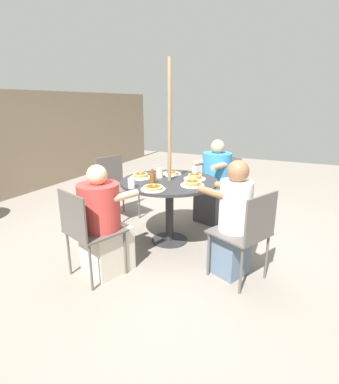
{
  "coord_description": "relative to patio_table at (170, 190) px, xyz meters",
  "views": [
    {
      "loc": [
        -3.04,
        -1.44,
        1.65
      ],
      "look_at": [
        0.0,
        0.0,
        0.63
      ],
      "focal_mm": 28.0,
      "sensor_mm": 36.0,
      "label": 1
    }
  ],
  "objects": [
    {
      "name": "ground_plane",
      "position": [
        0.0,
        0.0,
        -0.66
      ],
      "size": [
        12.0,
        12.0,
        0.0
      ],
      "primitive_type": "plane",
      "color": "gray"
    },
    {
      "name": "patio_table",
      "position": [
        0.0,
        0.0,
        0.0
      ],
      "size": [
        1.14,
        1.14,
        0.77
      ],
      "color": "#28282B",
      "rests_on": "ground"
    },
    {
      "name": "umbrella_pole",
      "position": [
        0.0,
        0.0,
        0.39
      ],
      "size": [
        0.04,
        0.04,
        2.09
      ],
      "primitive_type": "cylinder",
      "color": "#846B4C",
      "rests_on": "ground"
    },
    {
      "name": "patio_chair_north",
      "position": [
        1.06,
        -0.33,
        -0.13
      ],
      "size": [
        0.57,
        0.57,
        0.89
      ],
      "rotation": [
        0.0,
        0.0,
        1.27
      ],
      "color": "#514C47",
      "rests_on": "ground"
    },
    {
      "name": "diner_north",
      "position": [
        0.89,
        -0.28,
        -0.14
      ],
      "size": [
        0.57,
        0.51,
        1.15
      ],
      "rotation": [
        0.0,
        0.0,
        1.27
      ],
      "color": "#3D3D42",
      "rests_on": "ground"
    },
    {
      "name": "patio_chair_east",
      "position": [
        0.39,
        1.05,
        -0.13
      ],
      "size": [
        0.59,
        0.59,
        0.89
      ],
      "rotation": [
        0.0,
        0.0,
        -3.5
      ],
      "color": "#514C47",
      "rests_on": "ground"
    },
    {
      "name": "patio_chair_south",
      "position": [
        -1.06,
        0.35,
        -0.13
      ],
      "size": [
        0.58,
        0.58,
        0.89
      ],
      "rotation": [
        0.0,
        0.0,
        -1.89
      ],
      "color": "#514C47",
      "rests_on": "ground"
    },
    {
      "name": "diner_south",
      "position": [
        -0.89,
        0.29,
        -0.17
      ],
      "size": [
        0.57,
        0.51,
        1.1
      ],
      "rotation": [
        0.0,
        0.0,
        -1.89
      ],
      "color": "beige",
      "rests_on": "ground"
    },
    {
      "name": "patio_chair_west",
      "position": [
        -0.48,
        -1.01,
        -0.13
      ],
      "size": [
        0.61,
        0.61,
        0.89
      ],
      "rotation": [
        0.0,
        0.0,
        -0.44
      ],
      "color": "#514C47",
      "rests_on": "ground"
    },
    {
      "name": "diner_west",
      "position": [
        -0.4,
        -0.85,
        -0.12
      ],
      "size": [
        0.47,
        0.55,
        1.15
      ],
      "rotation": [
        0.0,
        0.0,
        -0.44
      ],
      "color": "slate",
      "rests_on": "ground"
    },
    {
      "name": "pancake_plate_a",
      "position": [
        0.17,
        -0.25,
        0.14
      ],
      "size": [
        0.26,
        0.26,
        0.07
      ],
      "color": "white",
      "rests_on": "patio_table"
    },
    {
      "name": "pancake_plate_b",
      "position": [
        0.28,
        0.11,
        0.12
      ],
      "size": [
        0.26,
        0.26,
        0.04
      ],
      "color": "white",
      "rests_on": "patio_table"
    },
    {
      "name": "pancake_plate_c",
      "position": [
        -0.04,
        0.36,
        0.13
      ],
      "size": [
        0.26,
        0.26,
        0.07
      ],
      "color": "white",
      "rests_on": "patio_table"
    },
    {
      "name": "pancake_plate_d",
      "position": [
        -0.1,
        -0.32,
        0.13
      ],
      "size": [
        0.26,
        0.26,
        0.06
      ],
      "color": "white",
      "rests_on": "patio_table"
    },
    {
      "name": "pancake_plate_e",
      "position": [
        -0.42,
        -0.01,
        0.13
      ],
      "size": [
        0.26,
        0.26,
        0.05
      ],
      "color": "white",
      "rests_on": "patio_table"
    },
    {
      "name": "syrup_bottle",
      "position": [
        -0.21,
        0.11,
        0.18
      ],
      "size": [
        0.09,
        0.06,
        0.17
      ],
      "color": "brown",
      "rests_on": "patio_table"
    },
    {
      "name": "coffee_cup",
      "position": [
        0.07,
        0.16,
        0.17
      ],
      "size": [
        0.08,
        0.08,
        0.11
      ],
      "color": "beige",
      "rests_on": "patio_table"
    },
    {
      "name": "drinking_glass_a",
      "position": [
        -0.45,
        0.23,
        0.16
      ],
      "size": [
        0.07,
        0.07,
        0.1
      ],
      "primitive_type": "cylinder",
      "color": "silver",
      "rests_on": "patio_table"
    },
    {
      "name": "drinking_glass_b",
      "position": [
        0.38,
        -0.17,
        0.16
      ],
      "size": [
        0.06,
        0.06,
        0.11
      ],
      "primitive_type": "cylinder",
      "color": "silver",
      "rests_on": "patio_table"
    }
  ]
}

